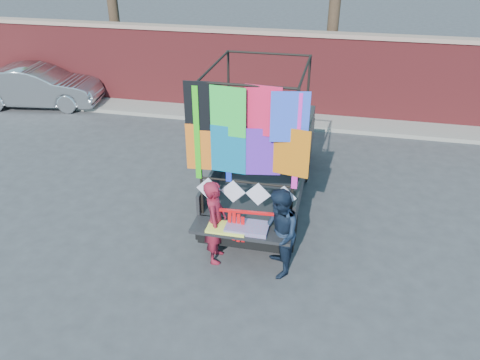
% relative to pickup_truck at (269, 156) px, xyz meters
% --- Properties ---
extents(ground, '(90.00, 90.00, 0.00)m').
position_rel_pickup_truck_xyz_m(ground, '(-0.03, -2.00, -0.83)').
color(ground, '#38383A').
rests_on(ground, ground).
extents(brick_wall, '(30.00, 0.45, 2.61)m').
position_rel_pickup_truck_xyz_m(brick_wall, '(-0.03, 5.00, 0.50)').
color(brick_wall, maroon).
rests_on(brick_wall, ground).
extents(curb, '(30.00, 1.20, 0.12)m').
position_rel_pickup_truck_xyz_m(curb, '(-0.03, 4.30, -0.77)').
color(curb, gray).
rests_on(curb, ground).
extents(pickup_truck, '(2.07, 5.20, 3.27)m').
position_rel_pickup_truck_xyz_m(pickup_truck, '(0.00, 0.00, 0.00)').
color(pickup_truck, black).
rests_on(pickup_truck, ground).
extents(sedan, '(4.29, 2.06, 1.36)m').
position_rel_pickup_truck_xyz_m(sedan, '(-8.43, 3.89, -0.15)').
color(sedan, '#A4A7AB').
rests_on(sedan, ground).
extents(woman, '(0.45, 0.63, 1.61)m').
position_rel_pickup_truck_xyz_m(woman, '(-0.50, -2.77, -0.02)').
color(woman, maroon).
rests_on(woman, ground).
extents(man, '(0.83, 0.95, 1.64)m').
position_rel_pickup_truck_xyz_m(man, '(0.65, -2.91, -0.01)').
color(man, '#152135').
rests_on(man, ground).
extents(streamer_bundle, '(0.94, 0.10, 0.65)m').
position_rel_pickup_truck_xyz_m(streamer_bundle, '(-0.03, -2.85, 0.12)').
color(streamer_bundle, red).
rests_on(streamer_bundle, ground).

